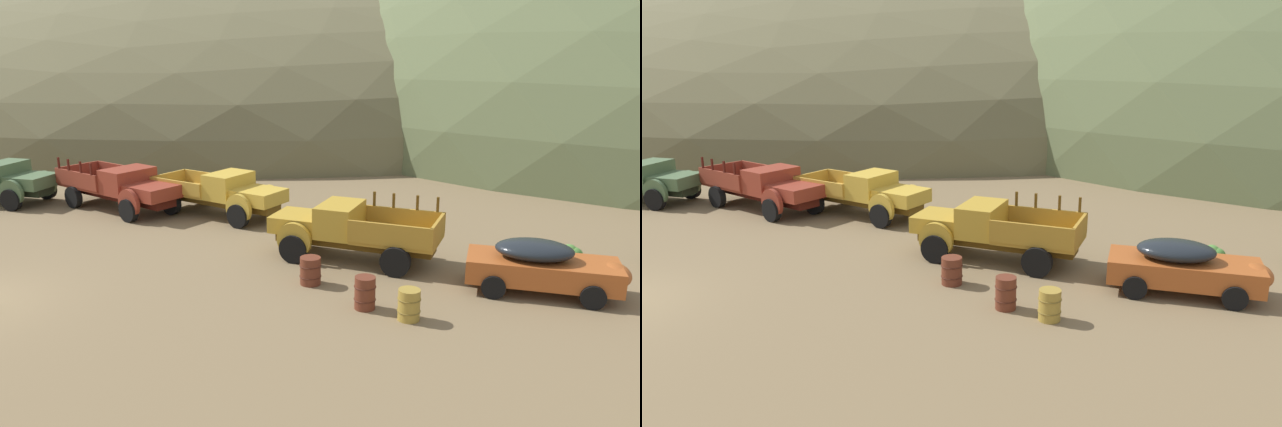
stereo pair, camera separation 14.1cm
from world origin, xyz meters
The scene contains 10 objects.
hill_center centered at (-22.94, 56.13, 0.00)m, with size 96.98×86.64×30.78m, color brown.
truck_weathered_green centered at (-8.59, 9.05, 0.99)m, with size 5.79×2.94×1.89m.
truck_rust_red centered at (-2.46, 10.01, 1.01)m, with size 6.69×3.70×2.16m.
truck_faded_yellow centered at (2.10, 10.77, 0.99)m, with size 6.32×3.19×1.89m.
truck_mustard centered at (8.33, 7.70, 0.99)m, with size 5.67×2.40×2.16m.
car_oxide_orange centered at (14.82, 7.06, 0.81)m, with size 4.60×2.23×1.57m.
oil_drum_foreground centered at (8.24, 5.13, 0.42)m, with size 0.67×0.67×0.85m.
oil_drum_spare centered at (10.31, 4.04, 0.46)m, with size 0.61×0.61×0.92m.
oil_drum_by_truck centered at (11.59, 3.80, 0.42)m, with size 0.62×0.62×0.84m.
bush_between_trucks centered at (15.52, 10.52, 0.16)m, with size 0.76×0.57×0.63m.
Camera 2 is at (15.03, -10.53, 6.89)m, focal length 33.98 mm.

